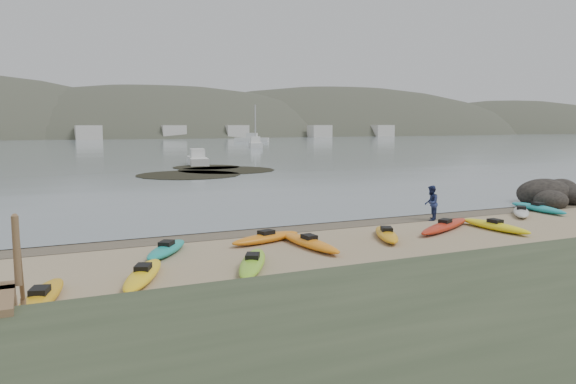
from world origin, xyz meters
name	(u,v)px	position (x,y,z in m)	size (l,w,h in m)	color
ground	(288,227)	(0.00, 0.00, 0.00)	(600.00, 600.00, 0.00)	tan
wet_sand	(291,228)	(0.00, -0.30, 0.00)	(60.00, 60.00, 0.00)	brown
water	(47,132)	(0.00, 300.00, 0.01)	(1200.00, 1200.00, 0.00)	slate
kayaks	(359,238)	(1.08, -3.99, 0.17)	(24.54, 9.32, 0.34)	teal
person_east	(431,203)	(6.60, -1.30, 0.80)	(0.78, 0.60, 1.60)	navy
rock_cluster	(555,199)	(16.64, 0.34, 0.22)	(5.12, 3.74, 1.65)	black
kelp_mats	(208,171)	(5.12, 28.53, 0.03)	(13.57, 15.39, 0.04)	black
moored_boats	(102,147)	(1.70, 79.01, 0.55)	(93.26, 76.63, 1.17)	silver
far_hills	(169,177)	(39.38, 193.97, -15.93)	(550.00, 135.00, 80.00)	#384235
far_town	(89,133)	(6.00, 145.00, 2.00)	(199.00, 5.00, 4.00)	beige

